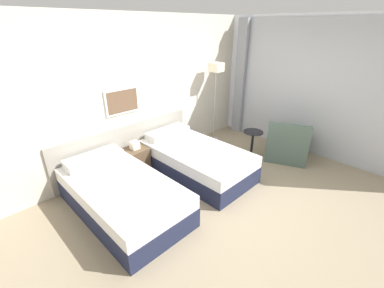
{
  "coord_description": "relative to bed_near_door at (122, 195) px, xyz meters",
  "views": [
    {
      "loc": [
        -2.74,
        -1.94,
        2.51
      ],
      "look_at": [
        0.06,
        0.86,
        0.65
      ],
      "focal_mm": 24.0,
      "sensor_mm": 36.0,
      "label": 1
    }
  ],
  "objects": [
    {
      "name": "ground_plane",
      "position": [
        1.3,
        -0.94,
        -0.26
      ],
      "size": [
        16.0,
        16.0,
        0.0
      ],
      "primitive_type": "plane",
      "color": "gray"
    },
    {
      "name": "wall_headboard",
      "position": [
        1.27,
        1.07,
        1.04
      ],
      "size": [
        10.0,
        0.1,
        2.7
      ],
      "color": "beige",
      "rests_on": "ground_plane"
    },
    {
      "name": "wall_window",
      "position": [
        3.87,
        -1.09,
        1.08
      ],
      "size": [
        0.21,
        4.48,
        2.7
      ],
      "color": "white",
      "rests_on": "ground_plane"
    },
    {
      "name": "bed_near_door",
      "position": [
        0.0,
        0.0,
        0.0
      ],
      "size": [
        1.1,
        2.04,
        0.63
      ],
      "color": "#1E233D",
      "rests_on": "ground_plane"
    },
    {
      "name": "bed_near_window",
      "position": [
        1.53,
        0.0,
        0.0
      ],
      "size": [
        1.1,
        2.04,
        0.63
      ],
      "color": "#1E233D",
      "rests_on": "ground_plane"
    },
    {
      "name": "nightstand",
      "position": [
        0.76,
        0.77,
        -0.01
      ],
      "size": [
        0.39,
        0.38,
        0.61
      ],
      "color": "brown",
      "rests_on": "ground_plane"
    },
    {
      "name": "floor_lamp",
      "position": [
        2.9,
        0.73,
        1.24
      ],
      "size": [
        0.25,
        0.25,
        1.77
      ],
      "color": "#9E9993",
      "rests_on": "ground_plane"
    },
    {
      "name": "side_table",
      "position": [
        2.74,
        -0.42,
        0.14
      ],
      "size": [
        0.39,
        0.39,
        0.58
      ],
      "color": "black",
      "rests_on": "ground_plane"
    },
    {
      "name": "armchair",
      "position": [
        3.26,
        -0.91,
        0.01
      ],
      "size": [
        1.04,
        1.03,
        0.83
      ],
      "rotation": [
        0.0,
        0.0,
        1.99
      ],
      "color": "#4C6056",
      "rests_on": "ground_plane"
    }
  ]
}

